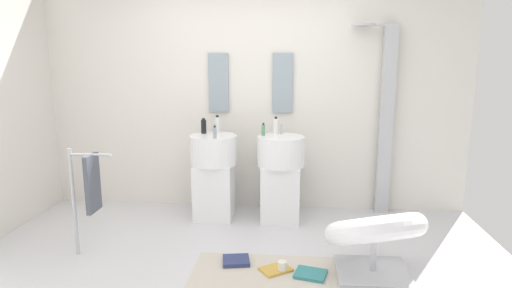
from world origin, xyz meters
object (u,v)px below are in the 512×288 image
Objects in this scene: soap_bottle_white at (276,126)px; pedestal_sink_right at (281,174)px; magazine_teal at (310,274)px; soap_bottle_green at (263,130)px; pedestal_sink_left at (214,173)px; soap_bottle_black at (204,126)px; soap_bottle_grey at (215,133)px; magazine_navy at (236,261)px; lounge_chair at (375,235)px; shower_column at (385,116)px; soap_bottle_clear at (217,125)px; towel_rack at (89,186)px; coffee_mug at (282,267)px; magazine_ochre at (276,269)px.

pedestal_sink_right is at bearing -64.28° from soap_bottle_white.
soap_bottle_green is (-0.46, 1.24, 0.94)m from magazine_teal.
pedestal_sink_left is 6.15× the size of soap_bottle_black.
soap_bottle_grey is at bearing -154.17° from soap_bottle_white.
pedestal_sink_left reaches higher than magazine_navy.
soap_bottle_white is at bearing 35.84° from soap_bottle_green.
soap_bottle_grey is (-0.94, 1.04, 0.94)m from magazine_teal.
magazine_navy is 1.54m from soap_bottle_white.
magazine_teal is at bearing -77.16° from pedestal_sink_right.
lounge_chair is 5.44× the size of soap_bottle_white.
shower_column is at bearing 12.82° from soap_bottle_green.
pedestal_sink_left is at bearing -169.12° from soap_bottle_white.
soap_bottle_green is at bearing 22.81° from soap_bottle_grey.
magazine_navy is at bearing -73.65° from soap_bottle_clear.
towel_rack is 1.77m from soap_bottle_green.
pedestal_sink_left is 0.82m from soap_bottle_white.
soap_bottle_black reaches higher than coffee_mug.
soap_bottle_grey is (-0.60, -0.29, -0.03)m from soap_bottle_white.
pedestal_sink_left is 1.63m from magazine_teal.
soap_bottle_white reaches higher than soap_bottle_green.
pedestal_sink_right is 4.22× the size of magazine_ochre.
lounge_chair reaches higher than magazine_teal.
soap_bottle_clear is at bearing 83.30° from pedestal_sink_left.
soap_bottle_white reaches higher than magazine_navy.
magazine_navy is (-0.61, 0.16, 0.00)m from magazine_teal.
magazine_ochre is at bearing -58.35° from pedestal_sink_left.
magazine_ochre is at bearing -56.15° from soap_bottle_grey.
shower_column is 11.02× the size of soap_bottle_white.
coffee_mug is 0.48× the size of soap_bottle_clear.
pedestal_sink_left is at bearing -43.57° from soap_bottle_black.
lounge_chair is (1.47, -1.17, -0.15)m from pedestal_sink_left.
soap_bottle_green reaches higher than magazine_teal.
soap_bottle_clear is at bearing 139.76° from magazine_teal.
lounge_chair is at bearing -0.05° from coffee_mug.
pedestal_sink_right is at bearing 117.27° from magazine_teal.
magazine_navy is 1.58m from soap_bottle_black.
coffee_mug is 1.78m from soap_bottle_clear.
soap_bottle_black is at bearing 144.38° from magazine_teal.
soap_bottle_grey is at bearing -157.19° from soap_bottle_green.
magazine_teal is 2.64× the size of coffee_mug.
pedestal_sink_right is 0.97m from soap_bottle_black.
magazine_teal is at bearing -69.57° from soap_bottle_green.
soap_bottle_black is 0.86× the size of soap_bottle_clear.
lounge_chair is at bearing -38.89° from soap_bottle_black.
soap_bottle_green is (0.15, 1.07, 0.94)m from magazine_navy.
soap_bottle_grey reaches higher than magazine_navy.
magazine_navy is at bearing -3.24° from towel_rack.
magazine_ochre is 1.25× the size of soap_bottle_clear.
soap_bottle_white is 0.16m from soap_bottle_green.
soap_bottle_black is at bearing -164.20° from soap_bottle_clear.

